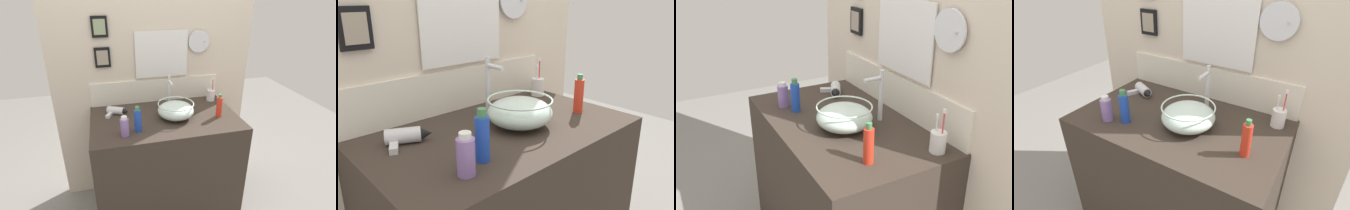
{
  "view_description": "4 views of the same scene",
  "coord_description": "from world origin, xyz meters",
  "views": [
    {
      "loc": [
        -0.42,
        -1.77,
        1.79
      ],
      "look_at": [
        0.02,
        0.0,
        0.97
      ],
      "focal_mm": 28.0,
      "sensor_mm": 36.0,
      "label": 1
    },
    {
      "loc": [
        -0.85,
        -0.94,
        1.4
      ],
      "look_at": [
        0.02,
        0.0,
        0.97
      ],
      "focal_mm": 35.0,
      "sensor_mm": 36.0,
      "label": 2
    },
    {
      "loc": [
        1.54,
        -0.81,
        1.7
      ],
      "look_at": [
        0.02,
        0.0,
        0.97
      ],
      "focal_mm": 40.0,
      "sensor_mm": 36.0,
      "label": 3
    },
    {
      "loc": [
        0.65,
        -1.02,
        1.63
      ],
      "look_at": [
        0.02,
        0.0,
        0.97
      ],
      "focal_mm": 28.0,
      "sensor_mm": 36.0,
      "label": 4
    }
  ],
  "objects": [
    {
      "name": "vanity_counter",
      "position": [
        0.0,
        0.0,
        0.44
      ],
      "size": [
        1.13,
        0.67,
        0.87
      ],
      "primitive_type": "cube",
      "color": "#382D26",
      "rests_on": "ground"
    },
    {
      "name": "back_panel",
      "position": [
        -0.0,
        0.37,
        1.22
      ],
      "size": [
        1.71,
        0.1,
        2.44
      ],
      "color": "beige",
      "rests_on": "ground"
    },
    {
      "name": "spray_bottle",
      "position": [
        -0.23,
        -0.16,
        0.96
      ],
      "size": [
        0.05,
        0.05,
        0.19
      ],
      "color": "blue",
      "rests_on": "vanity_counter"
    },
    {
      "name": "lotion_bottle",
      "position": [
        0.41,
        -0.09,
        0.95
      ],
      "size": [
        0.04,
        0.04,
        0.18
      ],
      "color": "red",
      "rests_on": "vanity_counter"
    },
    {
      "name": "glass_bowl_sink",
      "position": [
        0.08,
        -0.03,
        0.93
      ],
      "size": [
        0.28,
        0.28,
        0.12
      ],
      "color": "silver",
      "rests_on": "vanity_counter"
    },
    {
      "name": "ground_plane",
      "position": [
        0.0,
        0.0,
        0.0
      ],
      "size": [
        6.0,
        6.0,
        0.0
      ],
      "primitive_type": "plane",
      "color": "gray"
    },
    {
      "name": "shampoo_bottle",
      "position": [
        -0.33,
        -0.2,
        0.94
      ],
      "size": [
        0.06,
        0.06,
        0.14
      ],
      "color": "#8C6BB2",
      "rests_on": "vanity_counter"
    },
    {
      "name": "faucet",
      "position": [
        0.08,
        0.17,
        1.02
      ],
      "size": [
        0.02,
        0.11,
        0.27
      ],
      "color": "silver",
      "rests_on": "vanity_counter"
    },
    {
      "name": "hair_drier",
      "position": [
        -0.36,
        0.14,
        0.9
      ],
      "size": [
        0.19,
        0.13,
        0.06
      ],
      "color": "silver",
      "rests_on": "vanity_counter"
    },
    {
      "name": "toothbrush_cup",
      "position": [
        0.47,
        0.23,
        0.92
      ],
      "size": [
        0.07,
        0.07,
        0.21
      ],
      "color": "white",
      "rests_on": "vanity_counter"
    }
  ]
}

